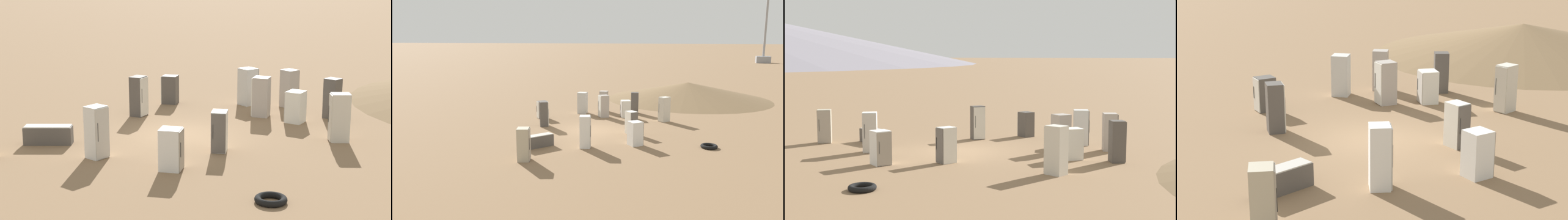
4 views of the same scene
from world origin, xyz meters
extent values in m
plane|color=#846647|center=(0.00, 0.00, 0.00)|extent=(1000.00, 1000.00, 0.00)
cone|color=brown|center=(17.05, -5.46, 0.90)|extent=(17.18, 17.18, 1.80)
cube|color=gray|center=(88.45, -20.40, 0.89)|extent=(3.57, 3.57, 1.78)
cylinder|color=gray|center=(88.45, -20.40, 15.76)|extent=(0.59, 0.59, 27.95)
cube|color=#4C4742|center=(7.29, -1.65, 0.92)|extent=(0.70, 0.74, 1.84)
cube|color=#56514C|center=(7.59, -1.59, 0.92)|extent=(0.16, 0.60, 1.77)
cylinder|color=#2D2D2D|center=(7.67, -1.80, 1.01)|extent=(0.02, 0.02, 0.64)
cube|color=#A89E93|center=(7.21, 1.13, 0.93)|extent=(0.69, 0.73, 1.85)
cube|color=#56514C|center=(7.54, 1.16, 0.93)|extent=(0.09, 0.66, 1.78)
cylinder|color=#2D2D2D|center=(7.59, 0.92, 1.02)|extent=(0.02, 0.02, 0.65)
cube|color=#4C4742|center=(0.25, 3.78, 0.93)|extent=(0.89, 0.84, 1.85)
cube|color=beige|center=(0.40, 3.50, 0.93)|extent=(0.60, 0.35, 1.78)
cylinder|color=#2D2D2D|center=(0.21, 3.36, 1.02)|extent=(0.02, 0.02, 0.65)
cube|color=white|center=(-4.25, -1.00, 0.97)|extent=(0.82, 0.77, 1.95)
cube|color=#BCB7AD|center=(-4.16, -1.31, 0.97)|extent=(0.63, 0.22, 1.87)
cylinder|color=#2D2D2D|center=(-4.38, -1.41, 1.07)|extent=(0.02, 0.02, 0.68)
cube|color=#4C4742|center=(2.86, 5.12, 0.71)|extent=(0.98, 0.98, 1.42)
cube|color=silver|center=(2.60, 5.41, 0.71)|extent=(0.50, 0.45, 1.36)
cylinder|color=#2D2D2D|center=(2.75, 5.59, 0.78)|extent=(0.02, 0.02, 0.50)
cube|color=white|center=(-2.78, -3.74, 0.74)|extent=(1.01, 1.01, 1.48)
cube|color=gray|center=(-2.51, -4.02, 0.74)|extent=(0.52, 0.49, 1.42)
cylinder|color=#2D2D2D|center=(-2.67, -4.21, 0.81)|extent=(0.02, 0.02, 0.52)
cube|color=silver|center=(5.86, 2.67, 0.92)|extent=(0.76, 0.76, 1.84)
cube|color=#56514C|center=(6.25, 2.68, 0.92)|extent=(0.06, 0.71, 1.77)
cylinder|color=#2D2D2D|center=(6.29, 2.43, 1.01)|extent=(0.02, 0.02, 0.64)
cube|color=silver|center=(-0.07, -2.91, 0.78)|extent=(0.90, 0.90, 1.57)
cube|color=#56514C|center=(-0.32, -3.18, 0.78)|extent=(0.43, 0.41, 1.51)
cylinder|color=#2D2D2D|center=(-0.49, -3.07, 0.86)|extent=(0.02, 0.02, 0.55)
cube|color=silver|center=(5.38, -1.30, 0.71)|extent=(1.00, 0.96, 1.41)
cube|color=#BCB7AD|center=(5.23, -0.95, 0.71)|extent=(0.70, 0.34, 1.36)
cylinder|color=#2D2D2D|center=(5.47, -0.81, 0.78)|extent=(0.02, 0.02, 0.50)
cube|color=#4C4742|center=(-5.03, 1.72, 0.35)|extent=(1.87, 1.54, 0.70)
cube|color=#BCB7AD|center=(-5.03, 1.72, 0.72)|extent=(1.80, 1.48, 0.04)
cube|color=#A89E93|center=(4.86, 0.45, 0.92)|extent=(0.99, 0.99, 1.84)
cube|color=silver|center=(4.64, 0.76, 0.92)|extent=(0.57, 0.42, 1.76)
cylinder|color=#2D2D2D|center=(4.82, 0.92, 1.01)|extent=(0.02, 0.02, 0.64)
cube|color=#B2A88E|center=(-7.63, 1.31, 0.89)|extent=(0.86, 0.81, 1.79)
cube|color=gray|center=(-7.52, 1.00, 0.89)|extent=(0.65, 0.26, 1.71)
cylinder|color=#2D2D2D|center=(-7.74, 0.89, 0.98)|extent=(0.02, 0.02, 0.62)
cube|color=beige|center=(4.69, -4.55, 0.97)|extent=(0.94, 0.91, 1.95)
cube|color=beige|center=(4.38, -4.32, 0.97)|extent=(0.37, 0.49, 1.87)
cylinder|color=#2D2D2D|center=(4.48, -4.14, 1.07)|extent=(0.02, 0.02, 0.68)
torus|color=black|center=(-1.97, -8.07, 0.10)|extent=(1.00, 1.00, 0.20)
camera|label=1|loc=(-14.37, -21.99, 7.25)|focal=60.00mm
camera|label=2|loc=(-25.10, -8.12, 6.41)|focal=35.00mm
camera|label=3|loc=(4.90, -25.84, 4.78)|focal=50.00mm
camera|label=4|loc=(-21.67, -4.28, 7.53)|focal=60.00mm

